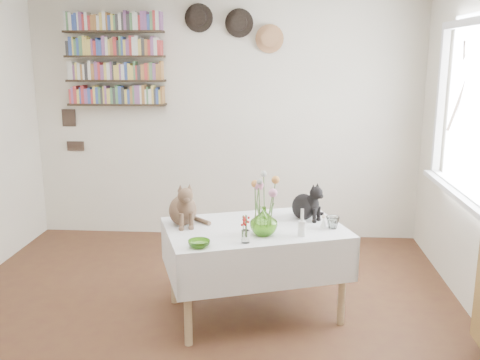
# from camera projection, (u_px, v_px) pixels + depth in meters

# --- Properties ---
(room) EXTENTS (4.08, 4.58, 2.58)m
(room) POSITION_uv_depth(u_px,v_px,m) (189.00, 161.00, 3.33)
(room) COLOR brown
(room) RESTS_ON ground
(window) EXTENTS (0.12, 1.52, 1.32)m
(window) POSITION_uv_depth(u_px,v_px,m) (470.00, 124.00, 3.94)
(window) COLOR white
(window) RESTS_ON room
(dining_table) EXTENTS (1.46, 1.18, 0.68)m
(dining_table) POSITION_uv_depth(u_px,v_px,m) (255.00, 249.00, 3.92)
(dining_table) COLOR white
(dining_table) RESTS_ON room
(tabby_cat) EXTENTS (0.31, 0.34, 0.33)m
(tabby_cat) POSITION_uv_depth(u_px,v_px,m) (183.00, 202.00, 3.90)
(tabby_cat) COLOR brown
(tabby_cat) RESTS_ON dining_table
(black_cat) EXTENTS (0.32, 0.30, 0.29)m
(black_cat) POSITION_uv_depth(u_px,v_px,m) (304.00, 200.00, 4.04)
(black_cat) COLOR black
(black_cat) RESTS_ON dining_table
(flower_vase) EXTENTS (0.21, 0.21, 0.20)m
(flower_vase) POSITION_uv_depth(u_px,v_px,m) (264.00, 221.00, 3.68)
(flower_vase) COLOR #82C942
(flower_vase) RESTS_ON dining_table
(green_bowl) EXTENTS (0.18, 0.18, 0.05)m
(green_bowl) POSITION_uv_depth(u_px,v_px,m) (199.00, 244.00, 3.46)
(green_bowl) COLOR #82C942
(green_bowl) RESTS_ON dining_table
(drinking_glass) EXTENTS (0.13, 0.13, 0.09)m
(drinking_glass) POSITION_uv_depth(u_px,v_px,m) (333.00, 222.00, 3.83)
(drinking_glass) COLOR white
(drinking_glass) RESTS_ON dining_table
(candlestick) EXTENTS (0.05, 0.05, 0.19)m
(candlestick) POSITION_uv_depth(u_px,v_px,m) (302.00, 227.00, 3.67)
(candlestick) COLOR white
(candlestick) RESTS_ON dining_table
(berry_jar) EXTENTS (0.05, 0.05, 0.22)m
(berry_jar) POSITION_uv_depth(u_px,v_px,m) (245.00, 229.00, 3.53)
(berry_jar) COLOR white
(berry_jar) RESTS_ON dining_table
(porcelain_figurine) EXTENTS (0.05, 0.05, 0.09)m
(porcelain_figurine) POSITION_uv_depth(u_px,v_px,m) (323.00, 222.00, 3.86)
(porcelain_figurine) COLOR white
(porcelain_figurine) RESTS_ON dining_table
(flower_bouquet) EXTENTS (0.17, 0.12, 0.39)m
(flower_bouquet) POSITION_uv_depth(u_px,v_px,m) (264.00, 186.00, 3.64)
(flower_bouquet) COLOR #4C7233
(flower_bouquet) RESTS_ON flower_vase
(bookshelf_unit) EXTENTS (1.00, 0.16, 0.91)m
(bookshelf_unit) POSITION_uv_depth(u_px,v_px,m) (115.00, 60.00, 5.37)
(bookshelf_unit) COLOR black
(bookshelf_unit) RESTS_ON room
(wall_hats) EXTENTS (0.98, 0.09, 0.48)m
(wall_hats) POSITION_uv_depth(u_px,v_px,m) (236.00, 26.00, 5.24)
(wall_hats) COLOR black
(wall_hats) RESTS_ON room
(wall_art_plaques) EXTENTS (0.21, 0.02, 0.44)m
(wall_art_plaques) POSITION_uv_depth(u_px,v_px,m) (72.00, 130.00, 5.64)
(wall_art_plaques) COLOR #38281E
(wall_art_plaques) RESTS_ON room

